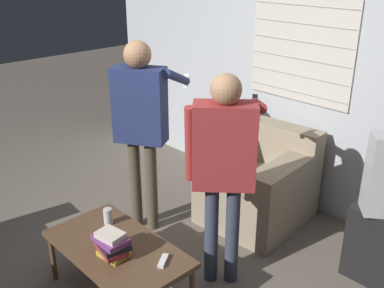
# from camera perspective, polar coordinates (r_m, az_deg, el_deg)

# --- Properties ---
(wall_back) EXTENTS (5.20, 0.08, 2.55)m
(wall_back) POSITION_cam_1_polar(r_m,az_deg,el_deg) (4.25, 13.55, 8.86)
(wall_back) COLOR #ADB2B7
(wall_back) RESTS_ON ground_plane
(armchair_beige) EXTENTS (0.88, 0.95, 0.84)m
(armchair_beige) POSITION_cam_1_polar(r_m,az_deg,el_deg) (4.14, 8.61, -5.01)
(armchair_beige) COLOR gray
(armchair_beige) RESTS_ON ground_plane
(coffee_table) EXTENTS (1.05, 0.58, 0.42)m
(coffee_table) POSITION_cam_1_polar(r_m,az_deg,el_deg) (3.22, -9.47, -13.25)
(coffee_table) COLOR brown
(coffee_table) RESTS_ON ground_plane
(person_left_standing) EXTENTS (0.53, 0.83, 1.66)m
(person_left_standing) POSITION_cam_1_polar(r_m,az_deg,el_deg) (3.70, -6.52, 3.73)
(person_left_standing) COLOR #4C4233
(person_left_standing) RESTS_ON ground_plane
(person_right_standing) EXTENTS (0.50, 0.81, 1.58)m
(person_right_standing) POSITION_cam_1_polar(r_m,az_deg,el_deg) (3.04, 4.10, -1.70)
(person_right_standing) COLOR #33384C
(person_right_standing) RESTS_ON ground_plane
(book_stack) EXTENTS (0.26, 0.22, 0.19)m
(book_stack) POSITION_cam_1_polar(r_m,az_deg,el_deg) (3.06, -10.16, -12.39)
(book_stack) COLOR gold
(book_stack) RESTS_ON coffee_table
(soda_can) EXTENTS (0.07, 0.07, 0.13)m
(soda_can) POSITION_cam_1_polar(r_m,az_deg,el_deg) (3.41, -10.61, -9.00)
(soda_can) COLOR silver
(soda_can) RESTS_ON coffee_table
(spare_remote) EXTENTS (0.11, 0.13, 0.02)m
(spare_remote) POSITION_cam_1_polar(r_m,az_deg,el_deg) (3.01, -3.68, -14.58)
(spare_remote) COLOR white
(spare_remote) RESTS_ON coffee_table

